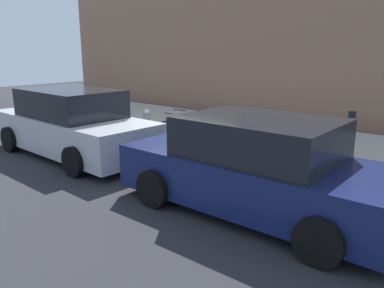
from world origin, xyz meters
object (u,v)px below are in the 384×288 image
suitcase_navy_0 (284,152)px  suitcase_olive_2 (248,143)px  suitcase_navy_7 (169,131)px  suitcase_maroon_3 (229,144)px  fire_hydrant (147,122)px  parking_meter (350,134)px  suitcase_teal_1 (265,144)px  suitcase_black_6 (180,130)px  bollard_post (127,118)px  parked_car_navy_0 (258,168)px  suitcase_red_5 (194,138)px  suitcase_silver_4 (211,136)px  parked_car_silver_1 (72,125)px

suitcase_navy_0 → suitcase_olive_2: 0.97m
suitcase_olive_2 → suitcase_navy_7: 2.49m
suitcase_maroon_3 → fire_hydrant: size_ratio=1.05×
suitcase_maroon_3 → suitcase_olive_2: bearing=-165.8°
suitcase_navy_0 → fire_hydrant: suitcase_navy_0 is taller
suitcase_olive_2 → parking_meter: parking_meter is taller
suitcase_teal_1 → suitcase_maroon_3: 0.93m
suitcase_teal_1 → suitcase_navy_7: suitcase_teal_1 is taller
suitcase_black_6 → suitcase_navy_0: bearing=179.0°
suitcase_olive_2 → fire_hydrant: 3.26m
suitcase_teal_1 → suitcase_navy_7: bearing=-0.8°
bollard_post → parked_car_navy_0: parked_car_navy_0 is taller
suitcase_red_5 → suitcase_silver_4: bearing=179.0°
suitcase_navy_7 → parking_meter: (-4.66, -0.19, 0.57)m
suitcase_olive_2 → parked_car_silver_1: bearing=31.0°
suitcase_teal_1 → suitcase_olive_2: 0.47m
suitcase_olive_2 → suitcase_silver_4: size_ratio=0.75×
suitcase_red_5 → bollard_post: bearing=2.2°
suitcase_navy_0 → suitcase_maroon_3: size_ratio=1.13×
fire_hydrant → parking_meter: (-5.44, -0.25, 0.42)m
suitcase_silver_4 → suitcase_navy_7: 1.54m
suitcase_red_5 → fire_hydrant: (1.75, -0.06, 0.16)m
suitcase_red_5 → bollard_post: 2.44m
suitcase_silver_4 → suitcase_red_5: suitcase_silver_4 is taller
fire_hydrant → bollard_post: bollard_post is taller
suitcase_olive_2 → fire_hydrant: size_ratio=0.93×
suitcase_maroon_3 → fire_hydrant: (2.80, -0.04, 0.14)m
suitcase_navy_0 → suitcase_teal_1: (0.50, -0.06, 0.08)m
suitcase_navy_0 → parked_car_navy_0: size_ratio=0.21×
suitcase_navy_7 → fire_hydrant: 0.79m
suitcase_red_5 → parked_car_navy_0: bearing=146.2°
suitcase_olive_2 → suitcase_red_5: bearing=5.2°
suitcase_red_5 → suitcase_black_6: suitcase_black_6 is taller
suitcase_teal_1 → suitcase_maroon_3: (0.92, 0.06, -0.12)m
suitcase_olive_2 → parked_car_navy_0: parked_car_navy_0 is taller
suitcase_silver_4 → suitcase_black_6: size_ratio=1.07×
suitcase_silver_4 → suitcase_black_6: 1.07m
suitcase_red_5 → parked_car_silver_1: bearing=43.9°
suitcase_navy_7 → parking_meter: bearing=-177.7°
bollard_post → suitcase_silver_4: bearing=-178.4°
suitcase_teal_1 → suitcase_red_5: bearing=2.3°
suitcase_silver_4 → bollard_post: size_ratio=1.04×
suitcase_olive_2 → suitcase_teal_1: bearing=172.9°
bollard_post → suitcase_navy_7: bearing=-171.5°
suitcase_red_5 → suitcase_navy_7: suitcase_navy_7 is taller
suitcase_silver_4 → suitcase_navy_7: (1.53, -0.13, -0.13)m
suitcase_silver_4 → fire_hydrant: 2.30m
parking_meter → suitcase_teal_1: bearing=7.6°
suitcase_silver_4 → parking_meter: 3.18m
suitcase_maroon_3 → parked_car_navy_0: bearing=134.3°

